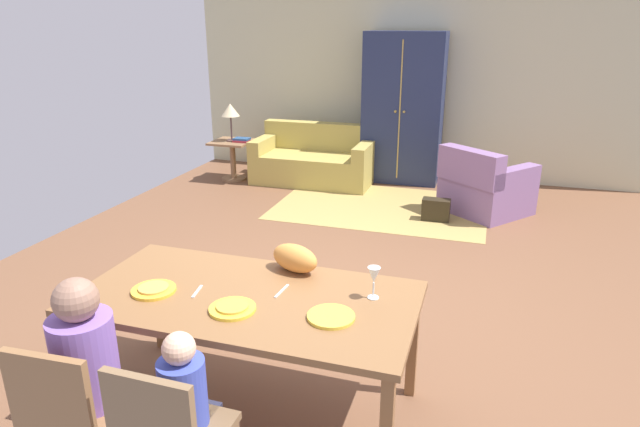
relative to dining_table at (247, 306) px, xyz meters
name	(u,v)px	position (x,y,z in m)	size (l,w,h in m)	color
ground_plane	(356,263)	(0.09, 2.27, -0.70)	(6.68, 6.78, 0.02)	brown
back_wall	(415,85)	(0.09, 5.71, 0.66)	(6.68, 0.10, 2.70)	beige
dining_table	(247,306)	(0.00, 0.00, 0.00)	(1.90, 0.96, 0.76)	brown
plate_near_man	(154,290)	(-0.52, -0.12, 0.08)	(0.25, 0.25, 0.02)	yellow
pizza_near_man	(153,288)	(-0.52, -0.12, 0.09)	(0.17, 0.17, 0.01)	gold
plate_near_child	(232,309)	(0.00, -0.18, 0.08)	(0.25, 0.25, 0.02)	yellow
pizza_near_child	(232,306)	(0.00, -0.18, 0.09)	(0.17, 0.17, 0.01)	gold
plate_near_woman	(331,317)	(0.52, -0.10, 0.08)	(0.25, 0.25, 0.02)	yellow
wine_glass	(374,276)	(0.68, 0.18, 0.20)	(0.07, 0.07, 0.19)	silver
fork	(197,291)	(-0.28, -0.05, 0.07)	(0.02, 0.15, 0.01)	silver
knife	(282,291)	(0.17, 0.10, 0.07)	(0.01, 0.17, 0.01)	silver
dining_chair_man	(72,412)	(-0.52, -0.84, -0.20)	(0.44, 0.44, 0.87)	olive
person_man	(95,385)	(-0.52, -0.67, -0.18)	(0.30, 0.41, 1.11)	#263C4F
person_child	(190,421)	(0.00, -0.67, -0.26)	(0.22, 0.29, 0.92)	#2F3148
cat	(295,258)	(0.15, 0.38, 0.15)	(0.32, 0.16, 0.17)	#DE8E3F
area_rug	(381,206)	(-0.02, 4.00, -0.69)	(2.60, 1.80, 0.01)	#A88E4D
couch	(314,161)	(-1.19, 4.86, -0.39)	(1.69, 0.86, 0.82)	tan
armchair	(484,187)	(1.21, 4.16, -0.37)	(1.20, 1.20, 0.82)	slate
armoire	(403,109)	(-0.01, 5.32, 0.36)	(1.10, 0.59, 2.10)	#222B4F
side_table	(233,155)	(-2.36, 4.60, -0.32)	(0.56, 0.56, 0.58)	olive
table_lamp	(230,111)	(-2.36, 4.60, 0.32)	(0.26, 0.26, 0.54)	#503838
book_lower	(242,141)	(-2.20, 4.58, -0.10)	(0.22, 0.16, 0.03)	maroon
book_upper	(242,139)	(-2.20, 4.59, -0.07)	(0.22, 0.16, 0.03)	navy
handbag	(436,210)	(0.69, 3.70, -0.56)	(0.32, 0.16, 0.26)	#2D2516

